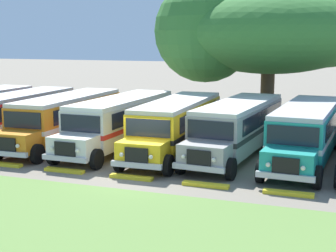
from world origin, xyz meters
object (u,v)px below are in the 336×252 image
(parked_bus_slot_6, at_px, (307,130))
(broad_shade_tree, at_px, (267,28))
(parked_bus_slot_3, at_px, (121,120))
(parked_bus_slot_1, at_px, (17,114))
(parked_bus_slot_4, at_px, (177,123))
(parked_bus_slot_2, at_px, (66,117))
(parked_bus_slot_5, at_px, (238,125))

(parked_bus_slot_6, height_order, broad_shade_tree, broad_shade_tree)
(parked_bus_slot_3, xyz_separation_m, broad_shade_tree, (6.39, 11.31, 5.34))
(parked_bus_slot_1, relative_size, broad_shade_tree, 0.73)
(parked_bus_slot_1, relative_size, parked_bus_slot_6, 0.99)
(parked_bus_slot_1, distance_m, parked_bus_slot_4, 10.34)
(parked_bus_slot_3, relative_size, broad_shade_tree, 0.73)
(parked_bus_slot_2, xyz_separation_m, parked_bus_slot_6, (13.77, 0.39, 0.00))
(parked_bus_slot_3, xyz_separation_m, parked_bus_slot_4, (3.39, 0.00, 0.00))
(parked_bus_slot_2, distance_m, parked_bus_slot_3, 3.51)
(parked_bus_slot_5, bearing_deg, parked_bus_slot_3, -81.29)
(parked_bus_slot_2, bearing_deg, broad_shade_tree, 138.08)
(parked_bus_slot_3, bearing_deg, parked_bus_slot_1, -87.55)
(parked_bus_slot_3, distance_m, parked_bus_slot_6, 10.26)
(parked_bus_slot_2, distance_m, parked_bus_slot_6, 13.77)
(parked_bus_slot_3, relative_size, parked_bus_slot_6, 1.00)
(parked_bus_slot_2, xyz_separation_m, broad_shade_tree, (9.91, 11.38, 5.34))
(parked_bus_slot_5, bearing_deg, parked_bus_slot_6, 92.85)
(parked_bus_slot_4, relative_size, parked_bus_slot_6, 0.99)
(parked_bus_slot_1, xyz_separation_m, parked_bus_slot_5, (13.64, 0.53, 0.00))
(broad_shade_tree, bearing_deg, parked_bus_slot_5, -88.48)
(parked_bus_slot_5, height_order, broad_shade_tree, broad_shade_tree)
(parked_bus_slot_4, bearing_deg, parked_bus_slot_1, -90.27)
(parked_bus_slot_4, distance_m, parked_bus_slot_5, 3.33)
(parked_bus_slot_3, distance_m, parked_bus_slot_4, 3.39)
(parked_bus_slot_1, xyz_separation_m, parked_bus_slot_3, (6.95, 0.09, 0.00))
(parked_bus_slot_3, bearing_deg, parked_bus_slot_4, 91.74)
(parked_bus_slot_2, height_order, parked_bus_slot_3, same)
(parked_bus_slot_1, distance_m, parked_bus_slot_5, 13.65)
(parked_bus_slot_4, relative_size, parked_bus_slot_5, 0.99)
(parked_bus_slot_4, relative_size, broad_shade_tree, 0.73)
(parked_bus_slot_1, xyz_separation_m, parked_bus_slot_4, (10.34, 0.09, 0.00))
(parked_bus_slot_6, bearing_deg, parked_bus_slot_5, -88.49)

